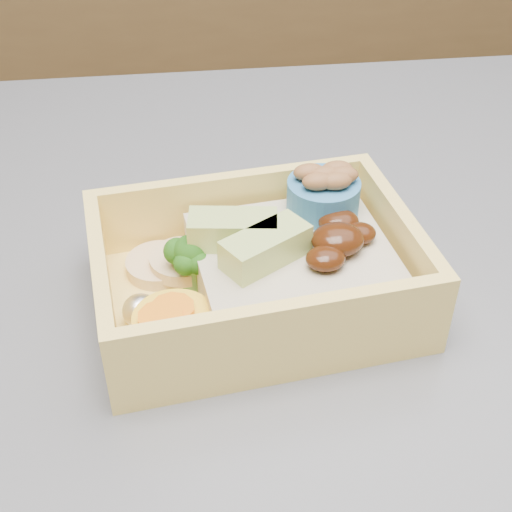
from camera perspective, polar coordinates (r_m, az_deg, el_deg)
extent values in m
cube|color=brown|center=(1.79, -0.14, 12.29)|extent=(3.20, 0.60, 0.90)
cube|color=#36373B|center=(0.49, 18.63, -7.50)|extent=(1.24, 0.84, 0.04)
cube|color=#FFD969|center=(0.47, 0.00, -3.32)|extent=(0.22, 0.17, 0.01)
cube|color=#FFD969|center=(0.50, -1.89, 4.16)|extent=(0.20, 0.03, 0.05)
cube|color=#FFD969|center=(0.40, 2.38, -6.48)|extent=(0.20, 0.03, 0.05)
cube|color=#FFD969|center=(0.48, 11.24, 1.21)|extent=(0.02, 0.13, 0.05)
cube|color=#FFD969|center=(0.44, -12.17, -2.44)|extent=(0.02, 0.13, 0.05)
cube|color=tan|center=(0.46, 2.96, -0.96)|extent=(0.14, 0.13, 0.03)
ellipsoid|color=#331507|center=(0.45, 6.55, 1.32)|extent=(0.04, 0.03, 0.02)
ellipsoid|color=#331507|center=(0.46, 6.63, 2.73)|extent=(0.03, 0.03, 0.01)
ellipsoid|color=#331507|center=(0.43, 5.58, -0.20)|extent=(0.03, 0.02, 0.01)
ellipsoid|color=#331507|center=(0.46, 8.22, 1.81)|extent=(0.02, 0.02, 0.01)
cube|color=#B2C969|center=(0.43, 0.78, 0.71)|extent=(0.06, 0.05, 0.02)
cube|color=#B2C969|center=(0.45, -1.86, 2.10)|extent=(0.06, 0.03, 0.02)
cylinder|color=#609952|center=(0.47, -5.13, -1.62)|extent=(0.01, 0.01, 0.02)
sphere|color=#225914|center=(0.45, -5.27, 0.33)|extent=(0.02, 0.02, 0.02)
sphere|color=#225914|center=(0.46, -4.26, 0.61)|extent=(0.02, 0.02, 0.02)
sphere|color=#225914|center=(0.46, -6.34, 0.38)|extent=(0.02, 0.02, 0.02)
sphere|color=#225914|center=(0.45, -4.66, -0.53)|extent=(0.02, 0.02, 0.02)
sphere|color=#225914|center=(0.45, -5.66, -0.60)|extent=(0.02, 0.02, 0.02)
sphere|color=#225914|center=(0.46, -5.46, 0.75)|extent=(0.02, 0.02, 0.02)
cylinder|color=yellow|center=(0.43, -6.51, -5.88)|extent=(0.05, 0.05, 0.02)
cylinder|color=orange|center=(0.42, -6.71, -4.26)|extent=(0.03, 0.03, 0.00)
cylinder|color=orange|center=(0.41, -7.64, -4.92)|extent=(0.03, 0.03, 0.00)
cylinder|color=tan|center=(0.48, -7.77, -0.72)|extent=(0.04, 0.04, 0.01)
cylinder|color=tan|center=(0.48, -5.86, -0.41)|extent=(0.04, 0.04, 0.01)
ellipsoid|color=silver|center=(0.49, -3.86, 1.10)|extent=(0.02, 0.02, 0.02)
ellipsoid|color=silver|center=(0.44, -9.24, -4.34)|extent=(0.02, 0.02, 0.02)
cylinder|color=teal|center=(0.48, 5.40, 4.78)|extent=(0.05, 0.05, 0.02)
ellipsoid|color=brown|center=(0.47, 5.52, 6.49)|extent=(0.02, 0.02, 0.01)
ellipsoid|color=brown|center=(0.48, 6.50, 6.90)|extent=(0.02, 0.02, 0.01)
ellipsoid|color=brown|center=(0.47, 4.28, 6.71)|extent=(0.02, 0.02, 0.01)
ellipsoid|color=brown|center=(0.47, 6.39, 5.99)|extent=(0.02, 0.02, 0.01)
ellipsoid|color=brown|center=(0.46, 5.00, 5.97)|extent=(0.02, 0.02, 0.01)
ellipsoid|color=brown|center=(0.47, 6.94, 6.44)|extent=(0.02, 0.02, 0.01)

